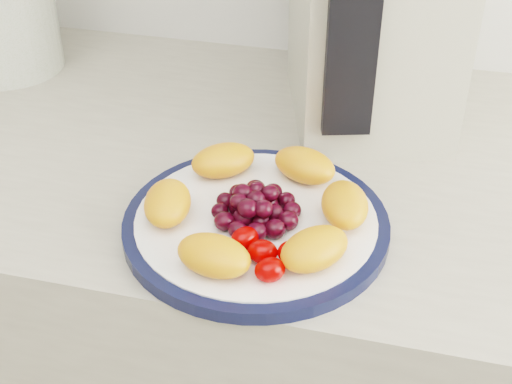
# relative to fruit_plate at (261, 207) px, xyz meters

# --- Properties ---
(counter) EXTENTS (3.50, 0.60, 0.90)m
(counter) POSITION_rel_fruit_plate_xyz_m (-0.10, 0.17, -0.48)
(counter) COLOR #A8A18D
(counter) RESTS_ON floor
(plate_rim) EXTENTS (0.28, 0.28, 0.01)m
(plate_rim) POSITION_rel_fruit_plate_xyz_m (-0.01, 0.00, -0.03)
(plate_rim) COLOR black
(plate_rim) RESTS_ON counter
(plate_face) EXTENTS (0.26, 0.26, 0.02)m
(plate_face) POSITION_rel_fruit_plate_xyz_m (-0.01, 0.00, -0.03)
(plate_face) COLOR white
(plate_face) RESTS_ON counter
(appliance_panel) EXTENTS (0.06, 0.03, 0.25)m
(appliance_panel) POSITION_rel_fruit_plate_xyz_m (0.06, 0.16, 0.14)
(appliance_panel) COLOR black
(appliance_panel) RESTS_ON appliance_body
(fruit_plate) EXTENTS (0.25, 0.25, 0.04)m
(fruit_plate) POSITION_rel_fruit_plate_xyz_m (0.00, 0.00, 0.00)
(fruit_plate) COLOR orange
(fruit_plate) RESTS_ON plate_face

